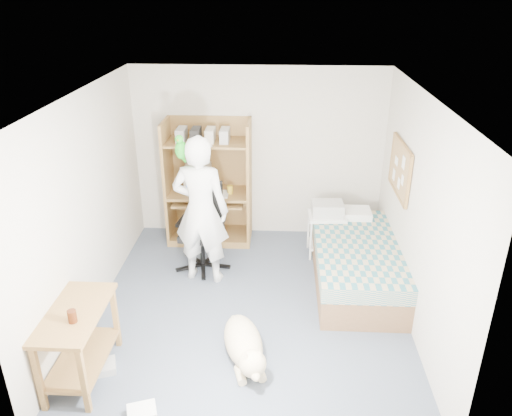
{
  "coord_description": "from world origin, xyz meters",
  "views": [
    {
      "loc": [
        0.33,
        -4.89,
        3.53
      ],
      "look_at": [
        0.04,
        0.53,
        1.05
      ],
      "focal_mm": 35.0,
      "sensor_mm": 36.0,
      "label": 1
    }
  ],
  "objects_px": {
    "side_desk": "(78,334)",
    "printer_cart": "(326,228)",
    "computer_hutch": "(209,187)",
    "office_chair": "(203,238)",
    "person": "(201,211)",
    "dog": "(244,344)",
    "bed": "(356,262)"
  },
  "relations": [
    {
      "from": "side_desk",
      "to": "office_chair",
      "type": "xyz_separation_m",
      "value": [
        0.86,
        2.14,
        -0.08
      ]
    },
    {
      "from": "dog",
      "to": "side_desk",
      "type": "bearing_deg",
      "value": 174.5
    },
    {
      "from": "dog",
      "to": "printer_cart",
      "type": "xyz_separation_m",
      "value": [
        0.97,
        2.23,
        0.22
      ]
    },
    {
      "from": "side_desk",
      "to": "office_chair",
      "type": "relative_size",
      "value": 0.87
    },
    {
      "from": "computer_hutch",
      "to": "bed",
      "type": "xyz_separation_m",
      "value": [
        2.0,
        -1.12,
        -0.53
      ]
    },
    {
      "from": "office_chair",
      "to": "printer_cart",
      "type": "height_order",
      "value": "office_chair"
    },
    {
      "from": "side_desk",
      "to": "printer_cart",
      "type": "height_order",
      "value": "side_desk"
    },
    {
      "from": "bed",
      "to": "office_chair",
      "type": "bearing_deg",
      "value": 170.79
    },
    {
      "from": "dog",
      "to": "printer_cart",
      "type": "relative_size",
      "value": 1.85
    },
    {
      "from": "bed",
      "to": "person",
      "type": "bearing_deg",
      "value": 179.71
    },
    {
      "from": "bed",
      "to": "side_desk",
      "type": "height_order",
      "value": "side_desk"
    },
    {
      "from": "side_desk",
      "to": "dog",
      "type": "relative_size",
      "value": 0.89
    },
    {
      "from": "office_chair",
      "to": "person",
      "type": "bearing_deg",
      "value": -74.19
    },
    {
      "from": "person",
      "to": "dog",
      "type": "relative_size",
      "value": 1.69
    },
    {
      "from": "office_chair",
      "to": "printer_cart",
      "type": "distance_m",
      "value": 1.71
    },
    {
      "from": "computer_hutch",
      "to": "bed",
      "type": "relative_size",
      "value": 0.89
    },
    {
      "from": "side_desk",
      "to": "printer_cart",
      "type": "relative_size",
      "value": 1.64
    },
    {
      "from": "bed",
      "to": "office_chair",
      "type": "xyz_separation_m",
      "value": [
        -1.99,
        0.32,
        0.12
      ]
    },
    {
      "from": "computer_hutch",
      "to": "person",
      "type": "bearing_deg",
      "value": -87.21
    },
    {
      "from": "side_desk",
      "to": "office_chair",
      "type": "bearing_deg",
      "value": 68.01
    },
    {
      "from": "side_desk",
      "to": "printer_cart",
      "type": "bearing_deg",
      "value": 45.09
    },
    {
      "from": "computer_hutch",
      "to": "person",
      "type": "xyz_separation_m",
      "value": [
        0.05,
        -1.11,
        0.14
      ]
    },
    {
      "from": "person",
      "to": "printer_cart",
      "type": "height_order",
      "value": "person"
    },
    {
      "from": "bed",
      "to": "printer_cart",
      "type": "height_order",
      "value": "bed"
    },
    {
      "from": "computer_hutch",
      "to": "printer_cart",
      "type": "height_order",
      "value": "computer_hutch"
    },
    {
      "from": "bed",
      "to": "dog",
      "type": "distance_m",
      "value": 2.0
    },
    {
      "from": "computer_hutch",
      "to": "office_chair",
      "type": "distance_m",
      "value": 0.9
    },
    {
      "from": "computer_hutch",
      "to": "office_chair",
      "type": "height_order",
      "value": "computer_hutch"
    },
    {
      "from": "printer_cart",
      "to": "person",
      "type": "bearing_deg",
      "value": -159.32
    },
    {
      "from": "dog",
      "to": "office_chair",
      "type": "bearing_deg",
      "value": 94.04
    },
    {
      "from": "bed",
      "to": "office_chair",
      "type": "relative_size",
      "value": 1.76
    },
    {
      "from": "office_chair",
      "to": "dog",
      "type": "relative_size",
      "value": 1.02
    }
  ]
}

